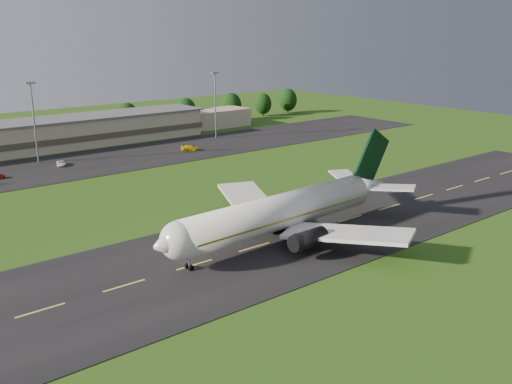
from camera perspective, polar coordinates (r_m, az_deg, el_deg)
ground at (r=82.91m, az=-6.16°, el=-7.31°), size 360.00×360.00×0.00m
taxiway at (r=82.89m, az=-6.16°, el=-7.28°), size 220.00×30.00×0.10m
apron at (r=146.06m, az=-21.75°, el=1.90°), size 260.00×30.00×0.10m
airliner at (r=90.91m, az=2.71°, el=-1.98°), size 51.30×42.13×15.57m
terminal at (r=169.82m, az=-22.35°, el=5.03°), size 145.00×16.00×8.40m
light_mast_centre at (r=152.81m, az=-21.38°, el=7.38°), size 2.40×1.20×20.35m
light_mast_east at (r=177.23m, az=-4.10°, el=9.45°), size 2.40×1.20×20.35m
tree_line at (r=189.01m, az=-14.91°, el=7.06°), size 195.17×9.39×10.23m
service_vehicle_c at (r=149.28m, az=-18.92°, el=2.71°), size 3.12×4.61×1.17m
service_vehicle_d at (r=160.38m, az=-6.60°, el=4.40°), size 5.58×4.42×1.51m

